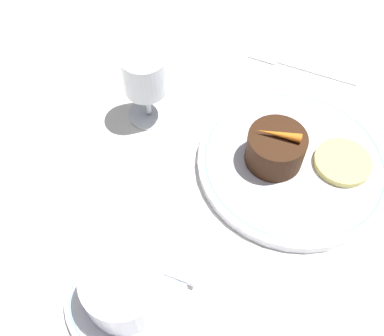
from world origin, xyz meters
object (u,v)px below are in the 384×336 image
dinner_plate (293,163)px  wine_glass (145,78)px  coffee_cup (123,287)px  dessert_cake (277,149)px  fork (289,64)px

dinner_plate → wine_glass: (0.06, 0.22, 0.07)m
coffee_cup → dessert_cake: (0.22, -0.15, -0.00)m
coffee_cup → dinner_plate: bearing=-38.6°
dinner_plate → coffee_cup: 0.29m
dessert_cake → fork: bearing=-3.1°
coffee_cup → wine_glass: size_ratio=1.04×
wine_glass → fork: wine_glass is taller
coffee_cup → fork: bearing=-20.8°
wine_glass → fork: (0.15, -0.20, -0.07)m
dinner_plate → dessert_cake: bearing=97.3°
dessert_cake → wine_glass: bearing=72.5°
dinner_plate → coffee_cup: bearing=141.4°
coffee_cup → wine_glass: wine_glass is taller
coffee_cup → wine_glass: bearing=8.3°
coffee_cup → dessert_cake: 0.27m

